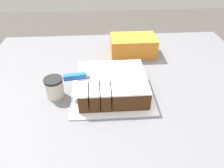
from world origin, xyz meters
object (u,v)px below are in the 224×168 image
(knife, at_px, (84,76))
(storage_box, at_px, (133,46))
(cake, at_px, (113,84))
(cake_board, at_px, (112,92))
(coffee_cup, at_px, (54,87))

(knife, height_order, storage_box, knife)
(cake, bearing_deg, cake_board, -138.48)
(cake_board, distance_m, cake, 0.04)
(cake, xyz_separation_m, coffee_cup, (-0.25, -0.01, -0.00))
(cake_board, relative_size, knife, 1.19)
(cake_board, xyz_separation_m, coffee_cup, (-0.24, -0.01, 0.04))
(cake_board, height_order, knife, knife)
(knife, relative_size, storage_box, 1.19)
(cake, bearing_deg, coffee_cup, -178.20)
(knife, height_order, coffee_cup, knife)
(cake_board, height_order, storage_box, storage_box)
(coffee_cup, height_order, storage_box, storage_box)
(knife, bearing_deg, cake, -6.39)
(cake_board, bearing_deg, knife, -178.88)
(coffee_cup, bearing_deg, cake, 1.80)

